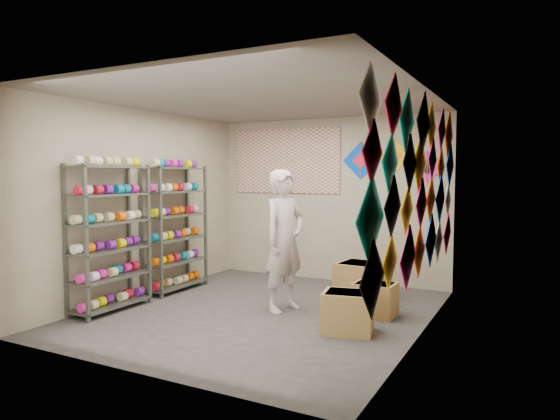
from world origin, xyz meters
The scene contains 12 objects.
ground centered at (0.00, 0.00, 0.00)m, with size 4.50×4.50×0.00m, color #322F2B.
room_walls centered at (0.00, 0.00, 1.64)m, with size 4.50×4.50×4.50m.
shelf_rack_front centered at (-1.78, -0.85, 0.95)m, with size 0.40×1.10×1.90m, color #4C5147.
shelf_rack_back centered at (-1.78, 0.45, 0.95)m, with size 0.40×1.10×1.90m, color #4C5147.
string_spools centered at (-1.78, -0.20, 1.05)m, with size 0.12×2.36×0.12m.
kite_wall_display centered at (1.98, 0.04, 1.64)m, with size 0.06×4.30×2.07m.
back_wall_kites centered at (1.01, 2.24, 1.98)m, with size 1.61×0.02×0.69m.
poster centered at (-0.80, 2.23, 2.00)m, with size 2.00×0.01×1.10m, color #794495.
shopkeeper centered at (0.22, 0.21, 0.91)m, with size 0.60×0.76×1.83m, color beige.
carton_a centered at (1.26, -0.28, 0.23)m, with size 0.55×0.46×0.46m, color #9E7D45.
carton_b centered at (1.33, 0.50, 0.21)m, with size 0.51×0.42×0.42m, color #9E7D45.
carton_c centered at (0.89, 1.19, 0.26)m, with size 0.55×0.60×0.53m, color #9E7D45.
Camera 1 is at (3.13, -5.49, 1.76)m, focal length 32.00 mm.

